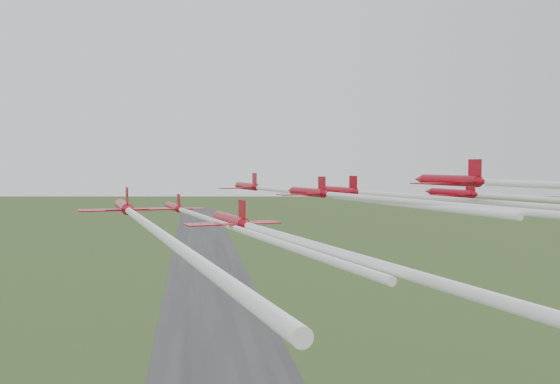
{
  "coord_description": "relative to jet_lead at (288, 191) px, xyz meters",
  "views": [
    {
      "loc": [
        -7.73,
        -78.3,
        52.84
      ],
      "look_at": [
        3.84,
        2.91,
        49.08
      ],
      "focal_mm": 40.0,
      "sensor_mm": 36.0,
      "label": 1
    }
  ],
  "objects": [
    {
      "name": "jet_row4_right",
      "position": [
        17.36,
        -31.93,
        1.91
      ],
      "size": [
        16.74,
        51.41,
        2.86
      ],
      "rotation": [
        0.0,
        0.0,
        0.26
      ],
      "color": "#AD091A"
    },
    {
      "name": "jet_row2_left",
      "position": [
        -11.88,
        -17.7,
        -1.98
      ],
      "size": [
        16.15,
        59.14,
        2.34
      ],
      "rotation": [
        0.0,
        0.0,
        0.22
      ],
      "color": "#AD091A"
    },
    {
      "name": "jet_row3_mid",
      "position": [
        5.03,
        -24.2,
        0.28
      ],
      "size": [
        19.14,
        54.45,
        2.47
      ],
      "rotation": [
        0.0,
        0.0,
        0.29
      ],
      "color": "#AD091A"
    },
    {
      "name": "runway",
      "position": [
        -5.39,
        193.81,
        -49.07
      ],
      "size": [
        38.0,
        900.0,
        0.04
      ],
      "primitive_type": "cube",
      "color": "#2D2D2F",
      "rests_on": "ground"
    },
    {
      "name": "jet_lead",
      "position": [
        0.0,
        0.0,
        0.0
      ],
      "size": [
        19.23,
        67.14,
        2.83
      ],
      "rotation": [
        0.0,
        0.0,
        0.23
      ],
      "color": "#AD091A"
    },
    {
      "name": "jet_row3_right",
      "position": [
        26.6,
        -16.16,
        -0.34
      ],
      "size": [
        19.12,
        55.53,
        2.64
      ],
      "rotation": [
        0.0,
        0.0,
        0.28
      ],
      "color": "#AD091A"
    },
    {
      "name": "jet_row3_left",
      "position": [
        -17.62,
        -30.06,
        -0.9
      ],
      "size": [
        15.2,
        58.8,
        2.83
      ],
      "rotation": [
        0.0,
        0.0,
        0.19
      ],
      "color": "#AD091A"
    },
    {
      "name": "jet_row2_right",
      "position": [
        13.31,
        -7.01,
        -0.38
      ],
      "size": [
        21.8,
        59.37,
        2.95
      ],
      "rotation": [
        0.0,
        0.0,
        0.31
      ],
      "color": "#AD091A"
    },
    {
      "name": "jet_row4_left",
      "position": [
        -5.83,
        -40.5,
        -1.7
      ],
      "size": [
        17.54,
        61.82,
        2.71
      ],
      "rotation": [
        0.0,
        0.0,
        0.23
      ],
      "color": "#AD091A"
    }
  ]
}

